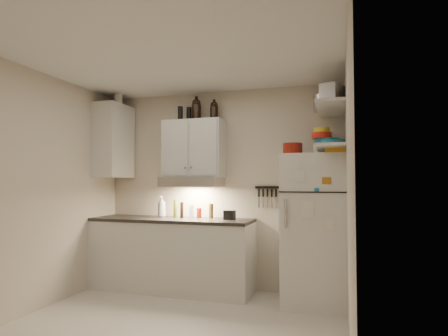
% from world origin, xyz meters
% --- Properties ---
extents(floor, '(3.20, 3.00, 0.02)m').
position_xyz_m(floor, '(0.00, 0.00, -0.01)').
color(floor, silver).
rests_on(floor, ground).
extents(ceiling, '(3.20, 3.00, 0.02)m').
position_xyz_m(ceiling, '(0.00, 0.00, 2.61)').
color(ceiling, white).
rests_on(ceiling, ground).
extents(back_wall, '(3.20, 0.02, 2.60)m').
position_xyz_m(back_wall, '(0.00, 1.51, 1.30)').
color(back_wall, beige).
rests_on(back_wall, ground).
extents(left_wall, '(0.02, 3.00, 2.60)m').
position_xyz_m(left_wall, '(-1.61, 0.00, 1.30)').
color(left_wall, beige).
rests_on(left_wall, ground).
extents(right_wall, '(0.02, 3.00, 2.60)m').
position_xyz_m(right_wall, '(1.61, 0.00, 1.30)').
color(right_wall, beige).
rests_on(right_wall, ground).
extents(base_cabinet, '(2.10, 0.60, 0.88)m').
position_xyz_m(base_cabinet, '(-0.55, 1.20, 0.44)').
color(base_cabinet, silver).
rests_on(base_cabinet, floor).
extents(countertop, '(2.10, 0.62, 0.04)m').
position_xyz_m(countertop, '(-0.55, 1.20, 0.90)').
color(countertop, '#2B2724').
rests_on(countertop, base_cabinet).
extents(upper_cabinet, '(0.80, 0.33, 0.75)m').
position_xyz_m(upper_cabinet, '(-0.30, 1.33, 1.83)').
color(upper_cabinet, silver).
rests_on(upper_cabinet, back_wall).
extents(side_cabinet, '(0.33, 0.55, 1.00)m').
position_xyz_m(side_cabinet, '(-1.44, 1.20, 1.95)').
color(side_cabinet, silver).
rests_on(side_cabinet, left_wall).
extents(range_hood, '(0.76, 0.46, 0.12)m').
position_xyz_m(range_hood, '(-0.30, 1.27, 1.39)').
color(range_hood, silver).
rests_on(range_hood, back_wall).
extents(fridge, '(0.70, 0.68, 1.70)m').
position_xyz_m(fridge, '(1.25, 1.16, 0.85)').
color(fridge, silver).
rests_on(fridge, floor).
extents(shelf_hi, '(0.30, 0.95, 0.03)m').
position_xyz_m(shelf_hi, '(1.45, 1.02, 2.20)').
color(shelf_hi, silver).
rests_on(shelf_hi, right_wall).
extents(shelf_lo, '(0.30, 0.95, 0.03)m').
position_xyz_m(shelf_lo, '(1.45, 1.02, 1.76)').
color(shelf_lo, silver).
rests_on(shelf_lo, right_wall).
extents(knife_strip, '(0.42, 0.02, 0.03)m').
position_xyz_m(knife_strip, '(0.70, 1.49, 1.32)').
color(knife_strip, black).
rests_on(knife_strip, back_wall).
extents(dutch_oven, '(0.25, 0.25, 0.13)m').
position_xyz_m(dutch_oven, '(1.02, 1.05, 1.76)').
color(dutch_oven, maroon).
rests_on(dutch_oven, fridge).
extents(book_stack, '(0.26, 0.30, 0.09)m').
position_xyz_m(book_stack, '(1.52, 0.92, 1.74)').
color(book_stack, '#B06E16').
rests_on(book_stack, fridge).
extents(spice_jar, '(0.06, 0.06, 0.11)m').
position_xyz_m(spice_jar, '(1.28, 1.06, 1.75)').
color(spice_jar, silver).
rests_on(spice_jar, fridge).
extents(stock_pot, '(0.30, 0.30, 0.19)m').
position_xyz_m(stock_pot, '(1.37, 1.26, 2.31)').
color(stock_pot, silver).
rests_on(stock_pot, shelf_hi).
extents(tin_a, '(0.27, 0.26, 0.21)m').
position_xyz_m(tin_a, '(1.46, 0.92, 2.32)').
color(tin_a, '#AAAAAD').
rests_on(tin_a, shelf_hi).
extents(tin_b, '(0.19, 0.19, 0.16)m').
position_xyz_m(tin_b, '(1.44, 0.66, 2.30)').
color(tin_b, '#AAAAAD').
rests_on(tin_b, shelf_hi).
extents(bowl_teal, '(0.29, 0.29, 0.11)m').
position_xyz_m(bowl_teal, '(1.39, 1.26, 1.83)').
color(bowl_teal, teal).
rests_on(bowl_teal, shelf_lo).
extents(bowl_orange, '(0.23, 0.23, 0.07)m').
position_xyz_m(bowl_orange, '(1.34, 1.23, 1.92)').
color(bowl_orange, red).
rests_on(bowl_orange, bowl_teal).
extents(bowl_yellow, '(0.18, 0.18, 0.06)m').
position_xyz_m(bowl_yellow, '(1.34, 1.23, 1.99)').
color(bowl_yellow, yellow).
rests_on(bowl_yellow, bowl_orange).
extents(plates, '(0.29, 0.29, 0.06)m').
position_xyz_m(plates, '(1.47, 0.96, 1.81)').
color(plates, teal).
rests_on(plates, shelf_lo).
extents(growler_a, '(0.13, 0.13, 0.30)m').
position_xyz_m(growler_a, '(-0.27, 1.34, 2.35)').
color(growler_a, black).
rests_on(growler_a, upper_cabinet).
extents(growler_b, '(0.13, 0.13, 0.25)m').
position_xyz_m(growler_b, '(-0.04, 1.38, 2.33)').
color(growler_b, black).
rests_on(growler_b, upper_cabinet).
extents(thermos_a, '(0.07, 0.07, 0.19)m').
position_xyz_m(thermos_a, '(-0.39, 1.38, 2.30)').
color(thermos_a, black).
rests_on(thermos_a, upper_cabinet).
extents(thermos_b, '(0.08, 0.08, 0.19)m').
position_xyz_m(thermos_b, '(-0.48, 1.29, 2.29)').
color(thermos_b, black).
rests_on(thermos_b, upper_cabinet).
extents(side_jar, '(0.13, 0.13, 0.15)m').
position_xyz_m(side_jar, '(-1.36, 1.20, 2.53)').
color(side_jar, silver).
rests_on(side_jar, side_cabinet).
extents(soap_bottle, '(0.14, 0.14, 0.31)m').
position_xyz_m(soap_bottle, '(-0.73, 1.27, 1.08)').
color(soap_bottle, silver).
rests_on(soap_bottle, countertop).
extents(pepper_mill, '(0.07, 0.07, 0.19)m').
position_xyz_m(pepper_mill, '(-0.06, 1.34, 1.01)').
color(pepper_mill, brown).
rests_on(pepper_mill, countertop).
extents(oil_bottle, '(0.06, 0.06, 0.24)m').
position_xyz_m(oil_bottle, '(-0.53, 1.26, 1.04)').
color(oil_bottle, '#555F17').
rests_on(oil_bottle, countertop).
extents(vinegar_bottle, '(0.05, 0.05, 0.21)m').
position_xyz_m(vinegar_bottle, '(-0.43, 1.24, 1.02)').
color(vinegar_bottle, black).
rests_on(vinegar_bottle, countertop).
extents(clear_bottle, '(0.07, 0.07, 0.18)m').
position_xyz_m(clear_bottle, '(-0.31, 1.28, 1.01)').
color(clear_bottle, silver).
rests_on(clear_bottle, countertop).
extents(red_jar, '(0.08, 0.08, 0.13)m').
position_xyz_m(red_jar, '(-0.23, 1.34, 0.98)').
color(red_jar, maroon).
rests_on(red_jar, countertop).
extents(caddy, '(0.14, 0.11, 0.11)m').
position_xyz_m(caddy, '(0.22, 1.24, 0.98)').
color(caddy, black).
rests_on(caddy, countertop).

